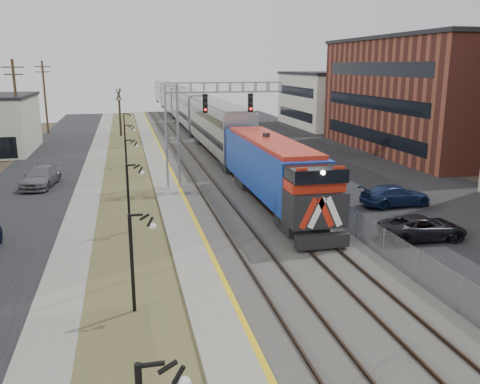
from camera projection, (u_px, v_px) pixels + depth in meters
name	position (u px, v px, depth m)	size (l,w,h in m)	color
street_west	(38.00, 177.00, 43.75)	(7.00, 120.00, 0.04)	black
sidewalk	(92.00, 174.00, 44.71)	(2.00, 120.00, 0.08)	gray
grass_median	(127.00, 173.00, 45.36)	(4.00, 120.00, 0.06)	#4F522B
platform	(161.00, 170.00, 45.99)	(2.00, 120.00, 0.24)	gray
ballast_bed	(215.00, 168.00, 47.07)	(8.00, 120.00, 0.20)	#595651
parking_lot	(336.00, 164.00, 49.67)	(16.00, 120.00, 0.04)	black
platform_edge	(170.00, 169.00, 46.14)	(0.24, 120.00, 0.01)	gold
track_near	(194.00, 167.00, 46.59)	(1.58, 120.00, 0.15)	#2D2119
track_far	(231.00, 166.00, 47.35)	(1.58, 120.00, 0.15)	#2D2119
train	(187.00, 108.00, 78.10)	(3.00, 108.65, 5.33)	#13389E
signal_gantry	(194.00, 117.00, 38.51)	(9.00, 1.07, 8.15)	gray
lampposts	(128.00, 198.00, 29.07)	(0.14, 62.14, 4.00)	black
fence	(259.00, 159.00, 47.80)	(0.04, 120.00, 1.60)	gray
bare_trees	(28.00, 140.00, 46.55)	(12.30, 42.30, 5.95)	#382D23
car_lot_c	(423.00, 228.00, 27.92)	(2.19, 4.74, 1.32)	black
car_lot_d	(395.00, 196.00, 34.60)	(1.98, 4.88, 1.42)	#16254E
car_lot_e	(304.00, 154.00, 51.04)	(1.77, 4.40, 1.50)	slate
car_lot_f	(277.00, 153.00, 50.79)	(1.69, 4.85, 1.60)	#0E4723
car_street_b	(41.00, 177.00, 40.10)	(2.19, 5.39, 1.56)	slate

